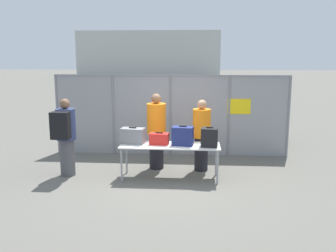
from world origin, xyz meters
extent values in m
plane|color=#605E56|center=(0.00, 0.00, 0.00)|extent=(120.00, 120.00, 0.00)
cylinder|color=gray|center=(-3.08, 2.14, 1.07)|extent=(0.07, 0.07, 2.14)
cylinder|color=gray|center=(-1.54, 2.14, 1.07)|extent=(0.07, 0.07, 2.14)
cylinder|color=gray|center=(0.00, 2.14, 1.07)|extent=(0.07, 0.07, 2.14)
cylinder|color=gray|center=(1.54, 2.14, 1.07)|extent=(0.07, 0.07, 2.14)
cylinder|color=gray|center=(3.08, 2.14, 1.07)|extent=(0.07, 0.07, 2.14)
cube|color=gray|center=(0.00, 2.14, 1.07)|extent=(6.15, 0.01, 2.14)
cube|color=gray|center=(0.00, 2.14, 2.11)|extent=(6.15, 0.04, 0.04)
cube|color=yellow|center=(1.79, 2.13, 1.33)|extent=(0.60, 0.01, 0.40)
cube|color=silver|center=(0.13, 0.13, 0.74)|extent=(2.13, 0.70, 0.02)
cylinder|color=#99999E|center=(-0.88, -0.16, 0.36)|extent=(0.04, 0.04, 0.73)
cylinder|color=#99999E|center=(1.13, -0.16, 0.36)|extent=(0.04, 0.04, 0.73)
cylinder|color=#99999E|center=(-0.88, 0.42, 0.36)|extent=(0.04, 0.04, 0.73)
cylinder|color=#99999E|center=(1.13, 0.42, 0.36)|extent=(0.04, 0.04, 0.73)
cube|color=slate|center=(-0.69, 0.22, 0.92)|extent=(0.54, 0.36, 0.34)
cube|color=black|center=(-0.69, 0.22, 1.10)|extent=(0.16, 0.05, 0.02)
cube|color=red|center=(-0.11, 0.15, 0.87)|extent=(0.42, 0.26, 0.25)
cube|color=black|center=(-0.11, 0.15, 1.01)|extent=(0.16, 0.04, 0.02)
cube|color=navy|center=(0.40, 0.13, 0.95)|extent=(0.47, 0.33, 0.40)
cube|color=black|center=(0.40, 0.13, 1.16)|extent=(0.16, 0.04, 0.02)
cube|color=black|center=(0.96, 0.05, 0.95)|extent=(0.37, 0.34, 0.40)
cube|color=black|center=(0.96, 0.05, 1.16)|extent=(0.14, 0.04, 0.02)
cylinder|color=#4C4C51|center=(-2.17, 0.20, 0.41)|extent=(0.32, 0.32, 0.82)
cylinder|color=navy|center=(-2.17, 0.20, 1.16)|extent=(0.43, 0.43, 0.68)
sphere|color=brown|center=(-2.17, 0.20, 1.61)|extent=(0.22, 0.22, 0.22)
cube|color=black|center=(-2.17, -0.13, 1.19)|extent=(0.38, 0.23, 0.57)
cylinder|color=black|center=(-0.24, 0.87, 0.42)|extent=(0.33, 0.33, 0.84)
cylinder|color=orange|center=(-0.24, 0.87, 1.20)|extent=(0.44, 0.44, 0.70)
sphere|color=brown|center=(-0.24, 0.87, 1.66)|extent=(0.23, 0.23, 0.23)
cylinder|color=black|center=(0.81, 0.79, 0.39)|extent=(0.31, 0.31, 0.79)
cylinder|color=orange|center=(0.81, 0.79, 1.11)|extent=(0.41, 0.41, 0.65)
sphere|color=#A57A5B|center=(0.81, 0.79, 1.55)|extent=(0.21, 0.21, 0.21)
cube|color=#4C6B47|center=(1.91, 3.76, 0.44)|extent=(2.63, 1.56, 0.57)
sphere|color=black|center=(1.45, 2.93, 0.28)|extent=(0.55, 0.55, 0.55)
sphere|color=black|center=(1.45, 4.60, 0.28)|extent=(0.55, 0.55, 0.55)
cylinder|color=#59595B|center=(0.14, 3.76, 0.20)|extent=(0.92, 0.06, 0.06)
cube|color=#B2B7B2|center=(-4.36, 37.37, 2.57)|extent=(15.08, 11.87, 5.13)
camera|label=1|loc=(0.65, -7.65, 2.65)|focal=40.00mm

